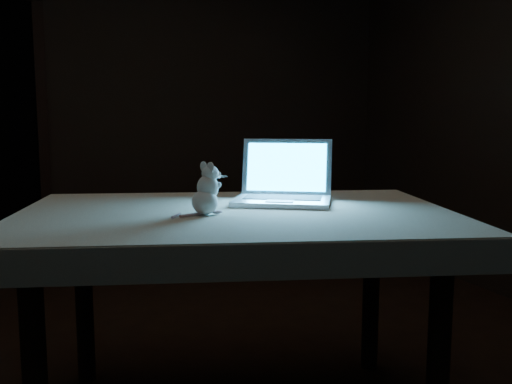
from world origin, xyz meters
name	(u,v)px	position (x,y,z in m)	size (l,w,h in m)	color
back_wall	(123,104)	(0.00, 2.50, 1.30)	(4.50, 0.04, 2.60)	black
table	(236,317)	(0.07, -0.13, 0.42)	(1.56, 1.00, 0.83)	black
tablecloth	(232,225)	(0.05, -0.13, 0.79)	(1.67, 1.11, 0.11)	beige
laptop	(282,172)	(0.31, -0.03, 0.98)	(0.40, 0.35, 0.27)	silver
plush_mouse	(205,189)	(-0.07, -0.17, 0.94)	(0.14, 0.14, 0.19)	white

